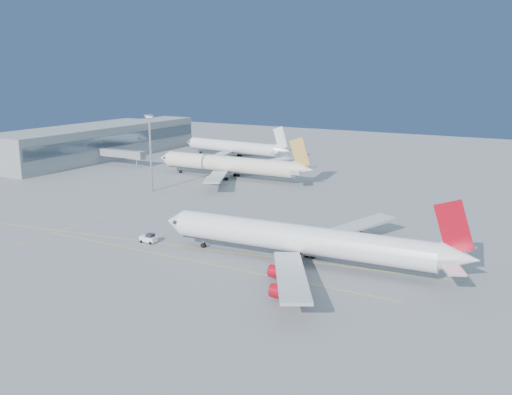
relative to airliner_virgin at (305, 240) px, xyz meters
name	(u,v)px	position (x,y,z in m)	size (l,w,h in m)	color
ground	(214,242)	(-26.04, 3.84, -5.27)	(500.00, 500.00, 0.00)	slate
terminal	(107,142)	(-140.97, 88.84, 2.24)	(18.40, 110.00, 15.00)	gray
jet_bridge	(124,154)	(-119.14, 75.84, -0.10)	(23.60, 3.60, 6.90)	gray
taxiway_lines	(181,227)	(-40.75, 10.18, -5.26)	(118.86, 140.00, 0.02)	#E9B80C
airliner_virgin	(305,240)	(0.00, 0.00, 0.00)	(70.90, 63.62, 17.49)	white
airliner_etihad	(232,165)	(-64.06, 74.28, 0.07)	(67.11, 62.18, 17.56)	beige
airliner_third	(235,147)	(-89.28, 118.58, -0.36)	(60.48, 55.44, 16.22)	white
pushback_tug	(149,238)	(-39.36, -4.51, -4.22)	(4.08, 2.54, 2.28)	white
light_mast	(150,147)	(-76.10, 41.77, 10.05)	(2.24, 2.24, 25.97)	gray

